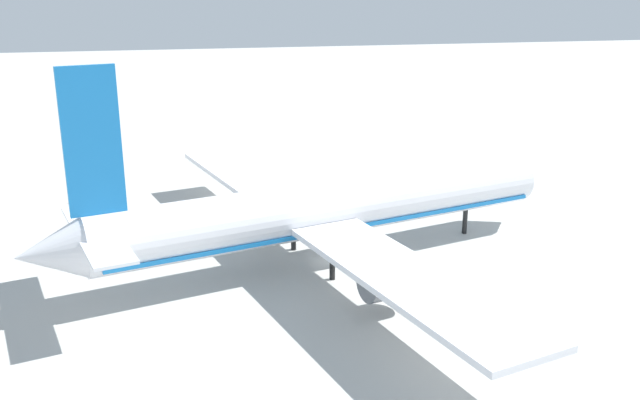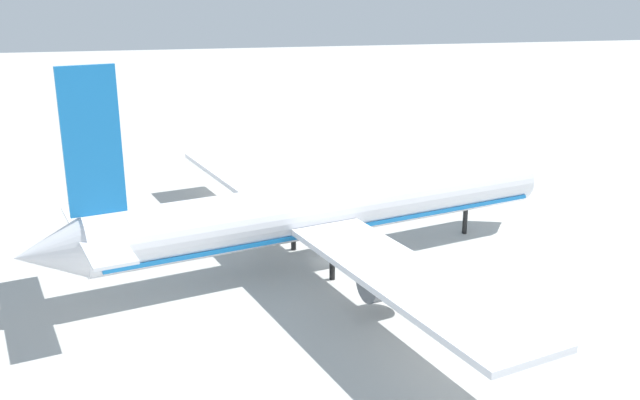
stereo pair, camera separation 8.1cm
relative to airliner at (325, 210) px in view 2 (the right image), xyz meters
name	(u,v)px [view 2 (the right image)]	position (x,y,z in m)	size (l,w,h in m)	color
ground_plane	(333,259)	(1.20, 0.40, -7.11)	(600.00, 600.00, 0.00)	#B2B2AD
airliner	(325,210)	(0.00, 0.00, 0.00)	(73.83, 78.47, 26.81)	white
traffic_cone_1	(69,202)	(-35.50, 33.30, -6.83)	(0.36, 0.36, 0.55)	orange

